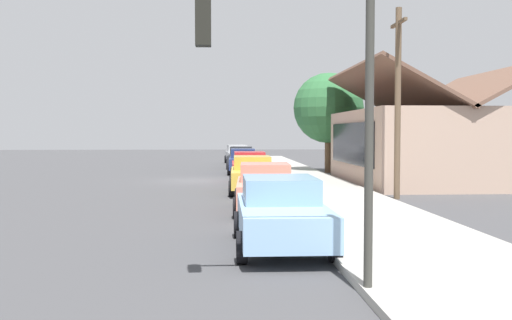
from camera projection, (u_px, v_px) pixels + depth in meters
name	position (u px, v px, depth m)	size (l,w,h in m)	color
ground_plane	(198.00, 181.00, 31.87)	(120.00, 120.00, 0.00)	#424244
sidewalk_curb	(299.00, 179.00, 32.21)	(60.00, 4.20, 0.16)	#A3A099
car_silver	(237.00, 154.00, 49.60)	(4.51, 2.19, 1.59)	silver
car_charcoal	(241.00, 157.00, 43.45)	(4.89, 2.26, 1.59)	#2D3035
car_navy	(243.00, 161.00, 37.38)	(4.54, 2.05, 1.59)	navy
car_cherry	(250.00, 166.00, 31.34)	(4.44, 2.12, 1.59)	red
car_mustard	(252.00, 174.00, 25.37)	(4.75, 2.12, 1.59)	gold
car_coral	(265.00, 187.00, 19.25)	(4.52, 2.21, 1.59)	#EA8C75
car_skyblue	(281.00, 212.00, 13.21)	(4.72, 2.12, 1.59)	#8CB7E0
storefront_building	(427.00, 144.00, 30.33)	(11.97, 8.25, 6.02)	tan
shade_tree	(328.00, 108.00, 38.09)	(4.60, 4.60, 6.55)	brown
traffic_light_main	(303.00, 77.00, 9.06)	(0.37, 2.79, 5.20)	#383833
utility_pole_wooden	(398.00, 99.00, 22.79)	(1.80, 0.24, 7.50)	brown
fire_hydrant_red	(315.00, 201.00, 18.21)	(0.22, 0.22, 0.71)	red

